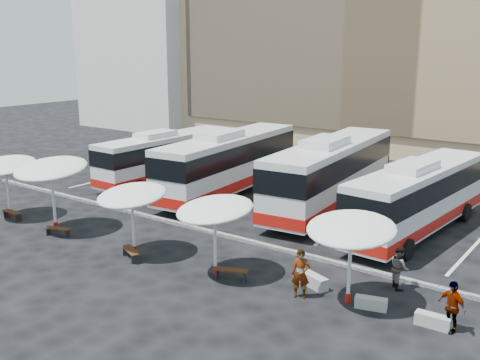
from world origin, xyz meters
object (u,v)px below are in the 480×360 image
Objects in this scene: sunshade_2 at (132,196)px; wood_bench_3 at (231,272)px; wood_bench_2 at (131,252)px; passenger_1 at (400,267)px; bus_0 at (166,155)px; bus_1 at (229,161)px; sunshade_4 at (351,229)px; passenger_0 at (301,274)px; wood_bench_0 at (12,213)px; bus_2 at (331,171)px; conc_bench_0 at (314,281)px; sunshade_1 at (51,169)px; conc_bench_1 at (371,303)px; sunshade_0 at (5,166)px; passenger_2 at (451,306)px; conc_bench_2 at (433,321)px; sunshade_3 at (215,210)px; wood_bench_1 at (58,230)px; bus_3 at (419,195)px.

sunshade_2 reaches higher than wood_bench_3.
passenger_1 reaches higher than wood_bench_2.
bus_0 is at bearing 127.28° from wood_bench_2.
bus_0 is at bearing 127.44° from sunshade_2.
bus_1 is 11.19m from sunshade_2.
passenger_0 is (-1.61, -0.61, -1.86)m from sunshade_4.
bus_1 is 11.91m from wood_bench_2.
wood_bench_0 and wood_bench_3 have the same top height.
bus_2 reaches higher than bus_0.
bus_2 reaches higher than bus_1.
passenger_1 is (2.68, 1.82, 0.59)m from conc_bench_0.
sunshade_4 is (15.40, 1.17, -0.34)m from sunshade_1.
passenger_0 reaches higher than conc_bench_1.
sunshade_4 is at bearing 3.71° from sunshade_0.
bus_1 reaches higher than sunshade_2.
bus_0 is 11.31m from wood_bench_0.
bus_1 reaches higher than passenger_2.
sunshade_0 reaches higher than conc_bench_1.
sunshade_2 is 2.74× the size of conc_bench_2.
sunshade_3 is 1.12× the size of sunshade_4.
passenger_0 is (12.92, 1.07, 0.61)m from wood_bench_1.
sunshade_0 is 1.20× the size of sunshade_4.
passenger_0 is (17.14, 0.84, 0.60)m from wood_bench_0.
bus_2 is (6.55, 0.88, 0.07)m from bus_1.
wood_bench_3 is at bearing 1.66° from sunshade_1.
passenger_0 is (16.52, -10.36, -0.86)m from bus_0.
sunshade_1 is 19.13m from passenger_2.
bus_3 is 9.90m from passenger_0.
passenger_1 is at bearing 160.55° from passenger_2.
conc_bench_1 is at bearing -40.67° from bus_1.
sunshade_0 reaches higher than conc_bench_2.
sunshade_0 is at bearing 59.70° from passenger_1.
wood_bench_0 is (-6.06, -11.09, -1.73)m from bus_1.
bus_2 reaches higher than wood_bench_0.
bus_0 is 12.07m from wood_bench_1.
wood_bench_2 is (0.36, -0.54, -2.34)m from sunshade_2.
sunshade_0 is 3.61× the size of conc_bench_2.
sunshade_2 is at bearing -173.33° from sunshade_4.
bus_1 is 6.98× the size of passenger_0.
sunshade_1 reaches higher than conc_bench_1.
bus_3 is at bearing 112.16° from conc_bench_2.
wood_bench_0 is at bearing -175.65° from conc_bench_1.
bus_3 and sunshade_1 have the same top height.
sunshade_0 is at bearing -174.35° from conc_bench_0.
sunshade_3 reaches higher than wood_bench_3.
wood_bench_2 is 0.83× the size of passenger_2.
passenger_2 is (2.70, 0.01, 0.66)m from conc_bench_1.
sunshade_4 is 2.50× the size of wood_bench_1.
bus_0 reaches higher than wood_bench_1.
sunshade_0 is 2.25× the size of passenger_0.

